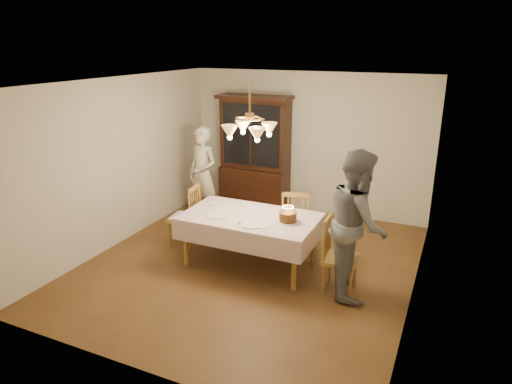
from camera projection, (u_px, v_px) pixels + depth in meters
The scene contains 14 objects.
ground at pixel (250, 264), 6.67m from camera, with size 5.00×5.00×0.00m, color #513117.
room_shell at pixel (250, 159), 6.17m from camera, with size 5.00×5.00×5.00m.
dining_table at pixel (250, 221), 6.46m from camera, with size 1.90×1.10×0.76m.
china_hutch at pixel (255, 155), 8.67m from camera, with size 1.38×0.54×2.16m.
chair_far_side at pixel (296, 224), 6.98m from camera, with size 0.54×0.53×1.00m.
chair_left_end at pixel (185, 218), 7.15m from camera, with size 0.47×0.49×1.00m.
chair_right_end at pixel (340, 260), 5.83m from camera, with size 0.45×0.47×1.00m.
elderly_woman at pixel (203, 174), 8.08m from camera, with size 0.62×0.41×1.70m, color #EEE1C9.
adult_in_grey at pixel (357, 223), 5.68m from camera, with size 0.92×0.71×1.88m, color slate.
birthday_cake at pixel (288, 217), 6.19m from camera, with size 0.30×0.30×0.23m.
place_setting_near_left at pixel (216, 216), 6.40m from camera, with size 0.38×0.23×0.02m.
place_setting_near_right at pixel (252, 225), 6.08m from camera, with size 0.42×0.27×0.02m.
place_setting_far_left at pixel (218, 203), 6.90m from camera, with size 0.40×0.26×0.02m.
chandelier at pixel (250, 130), 6.05m from camera, with size 0.62×0.62×0.73m.
Camera 1 is at (2.56, -5.43, 3.10)m, focal length 32.00 mm.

